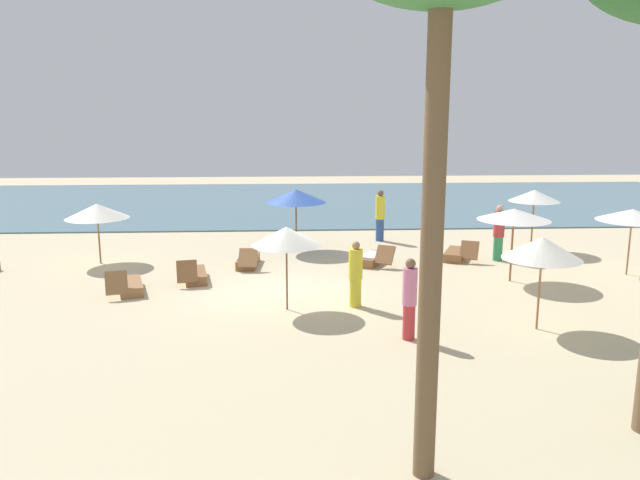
# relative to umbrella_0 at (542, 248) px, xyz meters

# --- Properties ---
(ground_plane) EXTENTS (60.00, 60.00, 0.00)m
(ground_plane) POSITION_rel_umbrella_0_xyz_m (-5.94, 2.97, -1.90)
(ground_plane) COLOR beige
(ocean_water) EXTENTS (48.00, 16.00, 0.06)m
(ocean_water) POSITION_rel_umbrella_0_xyz_m (-5.94, 19.97, -1.87)
(ocean_water) COLOR slate
(ocean_water) RESTS_ON ground_plane
(umbrella_0) EXTENTS (1.76, 1.76, 2.15)m
(umbrella_0) POSITION_rel_umbrella_0_xyz_m (0.00, 0.00, 0.00)
(umbrella_0) COLOR olive
(umbrella_0) RESTS_ON ground_plane
(umbrella_1) EXTENTS (2.06, 2.06, 2.01)m
(umbrella_1) POSITION_rel_umbrella_0_xyz_m (4.59, 4.57, -0.07)
(umbrella_1) COLOR olive
(umbrella_1) RESTS_ON ground_plane
(umbrella_2) EXTENTS (1.72, 1.72, 2.11)m
(umbrella_2) POSITION_rel_umbrella_0_xyz_m (-5.70, 1.71, -0.02)
(umbrella_2) COLOR brown
(umbrella_2) RESTS_ON ground_plane
(umbrella_3) EXTENTS (2.12, 2.12, 2.18)m
(umbrella_3) POSITION_rel_umbrella_0_xyz_m (-5.37, 8.45, 0.04)
(umbrella_3) COLOR brown
(umbrella_3) RESTS_ON ground_plane
(umbrella_5) EXTENTS (1.75, 1.75, 2.17)m
(umbrella_5) POSITION_rel_umbrella_0_xyz_m (2.93, 7.92, 0.06)
(umbrella_5) COLOR brown
(umbrella_5) RESTS_ON ground_plane
(umbrella_6) EXTENTS (2.07, 2.07, 2.14)m
(umbrella_6) POSITION_rel_umbrella_0_xyz_m (0.80, 4.03, 0.07)
(umbrella_6) COLOR brown
(umbrella_6) RESTS_ON ground_plane
(umbrella_7) EXTENTS (2.02, 2.02, 1.95)m
(umbrella_7) POSITION_rel_umbrella_0_xyz_m (-11.77, 6.84, -0.18)
(umbrella_7) COLOR olive
(umbrella_7) RESTS_ON ground_plane
(lounger_0) EXTENTS (0.70, 1.73, 0.68)m
(lounger_0) POSITION_rel_umbrella_0_xyz_m (-6.94, 6.22, -1.72)
(lounger_0) COLOR olive
(lounger_0) RESTS_ON ground_plane
(lounger_1) EXTENTS (1.20, 1.76, 0.71)m
(lounger_1) POSITION_rel_umbrella_0_xyz_m (-0.02, 6.81, -1.73)
(lounger_1) COLOR brown
(lounger_1) RESTS_ON ground_plane
(lounger_2) EXTENTS (1.30, 1.76, 0.70)m
(lounger_2) POSITION_rel_umbrella_0_xyz_m (-2.91, 6.29, -1.72)
(lounger_2) COLOR brown
(lounger_2) RESTS_ON ground_plane
(lounger_3) EXTENTS (0.88, 1.71, 0.75)m
(lounger_3) POSITION_rel_umbrella_0_xyz_m (-8.40, 4.53, -1.72)
(lounger_3) COLOR brown
(lounger_3) RESTS_ON ground_plane
(lounger_6) EXTENTS (1.02, 1.75, 0.73)m
(lounger_6) POSITION_rel_umbrella_0_xyz_m (-10.02, 3.46, -1.73)
(lounger_6) COLOR olive
(lounger_6) RESTS_ON ground_plane
(person_0) EXTENTS (0.48, 0.48, 1.86)m
(person_0) POSITION_rel_umbrella_0_xyz_m (1.26, 6.54, -0.95)
(person_0) COLOR #338C59
(person_0) RESTS_ON ground_plane
(person_1) EXTENTS (0.41, 0.41, 1.69)m
(person_1) POSITION_rel_umbrella_0_xyz_m (-3.97, 1.89, -1.05)
(person_1) COLOR yellow
(person_1) RESTS_ON ground_plane
(person_2) EXTENTS (0.43, 0.43, 1.81)m
(person_2) POSITION_rel_umbrella_0_xyz_m (-3.05, -0.49, -0.97)
(person_2) COLOR #BF3338
(person_2) RESTS_ON ground_plane
(person_3) EXTENTS (0.45, 0.45, 1.94)m
(person_3) POSITION_rel_umbrella_0_xyz_m (-2.17, 9.89, -0.91)
(person_3) COLOR #2D4C8C
(person_3) RESTS_ON ground_plane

